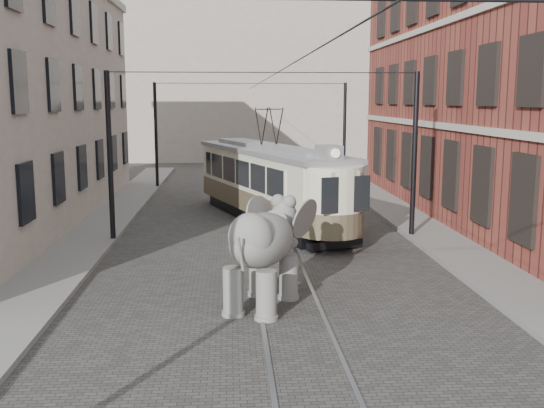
{
  "coord_description": "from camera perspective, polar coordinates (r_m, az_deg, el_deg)",
  "views": [
    {
      "loc": [
        -1.42,
        -16.28,
        4.98
      ],
      "look_at": [
        -0.25,
        1.25,
        2.1
      ],
      "focal_mm": 41.7,
      "sensor_mm": 36.0,
      "label": 1
    }
  ],
  "objects": [
    {
      "name": "tram",
      "position": [
        26.04,
        -0.28,
        3.5
      ],
      "size": [
        6.15,
        11.95,
        4.68
      ],
      "primitive_type": null,
      "rotation": [
        0.0,
        0.0,
        0.33
      ],
      "color": "beige",
      "rests_on": "ground"
    },
    {
      "name": "sidewalk_left",
      "position": [
        17.74,
        -20.47,
        -7.34
      ],
      "size": [
        2.0,
        60.0,
        0.15
      ],
      "primitive_type": "cube",
      "color": "slate",
      "rests_on": "ground"
    },
    {
      "name": "ground",
      "position": [
        17.08,
        1.12,
        -7.64
      ],
      "size": [
        120.0,
        120.0,
        0.0
      ],
      "primitive_type": "plane",
      "color": "#43413E"
    },
    {
      "name": "elephant",
      "position": [
        15.29,
        -0.92,
        -4.67
      ],
      "size": [
        3.8,
        4.78,
        2.57
      ],
      "primitive_type": null,
      "rotation": [
        0.0,
        0.0,
        -0.41
      ],
      "color": "slate",
      "rests_on": "ground"
    },
    {
      "name": "tram_rails",
      "position": [
        17.08,
        1.12,
        -7.6
      ],
      "size": [
        1.54,
        80.0,
        0.02
      ],
      "primitive_type": null,
      "color": "slate",
      "rests_on": "ground"
    },
    {
      "name": "sidewalk_right",
      "position": [
        18.55,
        20.06,
        -6.6
      ],
      "size": [
        2.0,
        60.0,
        0.15
      ],
      "primitive_type": "cube",
      "color": "slate",
      "rests_on": "ground"
    },
    {
      "name": "catenary",
      "position": [
        21.4,
        -0.54,
        4.0
      ],
      "size": [
        11.0,
        30.2,
        6.0
      ],
      "primitive_type": null,
      "color": "black",
      "rests_on": "ground"
    },
    {
      "name": "brick_building",
      "position": [
        28.18,
        22.75,
        10.68
      ],
      "size": [
        8.0,
        26.0,
        12.0
      ],
      "primitive_type": "cube",
      "color": "maroon",
      "rests_on": "ground"
    },
    {
      "name": "distant_block",
      "position": [
        56.33,
        -2.41,
        11.36
      ],
      "size": [
        28.0,
        10.0,
        14.0
      ],
      "primitive_type": "cube",
      "color": "gray",
      "rests_on": "ground"
    }
  ]
}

